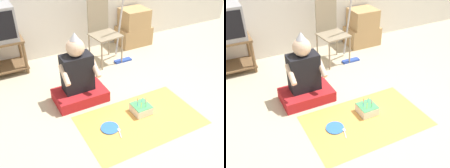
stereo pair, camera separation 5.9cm
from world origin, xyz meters
TOP-DOWN VIEW (x-y plane):
  - ground_plane at (0.00, 0.00)m, footprint 16.00×16.00m
  - tv_stand at (-1.43, 1.83)m, footprint 0.67×0.41m
  - folding_chair at (0.02, 1.52)m, footprint 0.45×0.44m
  - cardboard_box_stack at (0.78, 1.81)m, footprint 0.56×0.40m
  - dust_mop at (0.28, 1.38)m, footprint 0.28×0.29m
  - person_seated at (-0.70, 0.71)m, footprint 0.63×0.41m
  - party_cloth at (-0.26, 0.01)m, footprint 1.36×0.83m
  - birthday_cake at (-0.17, 0.12)m, footprint 0.21×0.21m
  - paper_plate at (-0.63, 0.05)m, footprint 0.20×0.20m
  - plastic_spoon_near at (-0.56, -0.04)m, footprint 0.06×0.14m

SIDE VIEW (x-z plane):
  - ground_plane at x=0.00m, z-range 0.00..0.00m
  - party_cloth at x=-0.26m, z-range 0.00..0.01m
  - paper_plate at x=-0.63m, z-range 0.01..0.02m
  - plastic_spoon_near at x=-0.56m, z-range 0.01..0.02m
  - birthday_cake at x=-0.17m, z-range -0.03..0.15m
  - person_seated at x=-0.70m, z-range -0.15..0.73m
  - cardboard_box_stack at x=0.78m, z-range -0.02..0.61m
  - tv_stand at x=-1.43m, z-range 0.05..0.56m
  - dust_mop at x=0.28m, z-range -0.25..0.88m
  - folding_chair at x=0.02m, z-range 0.06..1.01m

